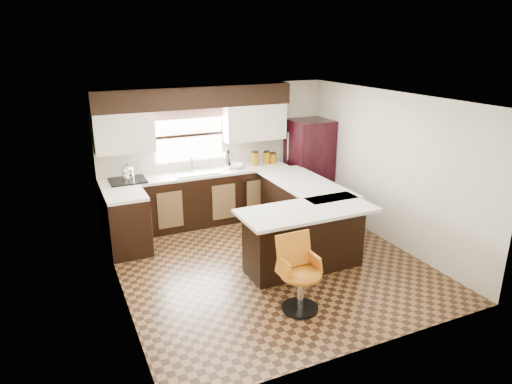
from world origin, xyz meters
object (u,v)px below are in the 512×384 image
peninsula_return (304,239)px  bar_chair (301,275)px  peninsula_long (302,211)px  refrigerator (309,165)px

peninsula_return → bar_chair: size_ratio=1.76×
peninsula_return → bar_chair: (-0.57, -0.91, 0.02)m
peninsula_long → peninsula_return: size_ratio=1.18×
peninsula_long → refrigerator: (0.81, 1.15, 0.41)m
bar_chair → refrigerator: bearing=57.1°
peninsula_long → bar_chair: bar_chair is taller
peninsula_return → bar_chair: bar_chair is taller
peninsula_long → bar_chair: (-1.10, -1.88, 0.02)m
peninsula_return → refrigerator: size_ratio=0.96×
peninsula_return → refrigerator: refrigerator is taller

